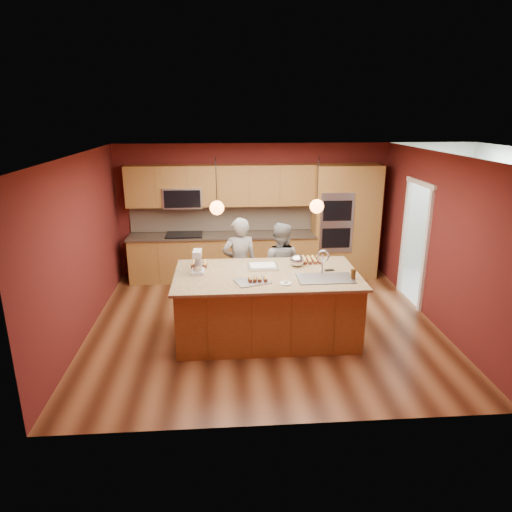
{
  "coord_description": "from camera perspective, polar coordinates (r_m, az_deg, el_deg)",
  "views": [
    {
      "loc": [
        -0.62,
        -6.69,
        3.29
      ],
      "look_at": [
        -0.14,
        -0.1,
        1.19
      ],
      "focal_mm": 32.0,
      "sensor_mm": 36.0,
      "label": 1
    }
  ],
  "objects": [
    {
      "name": "wall_left",
      "position": [
        7.28,
        -21.05,
        0.95
      ],
      "size": [
        0.0,
        5.0,
        5.0
      ],
      "primitive_type": "plane",
      "rotation": [
        1.57,
        0.0,
        1.57
      ],
      "color": "#561816",
      "rests_on": "ground"
    },
    {
      "name": "cabinet_run",
      "position": [
        9.23,
        -4.46,
        3.08
      ],
      "size": [
        3.74,
        0.64,
        2.3
      ],
      "color": "brown",
      "rests_on": "floor"
    },
    {
      "name": "cupcakes_rack",
      "position": [
        6.39,
        0.18,
        -2.89
      ],
      "size": [
        0.28,
        0.14,
        0.06
      ],
      "primitive_type": null,
      "color": "gold",
      "rests_on": "island"
    },
    {
      "name": "mixing_bowl",
      "position": [
        7.07,
        5.14,
        -0.58
      ],
      "size": [
        0.22,
        0.22,
        0.19
      ],
      "primitive_type": "ellipsoid",
      "color": "silver",
      "rests_on": "island"
    },
    {
      "name": "wall_front",
      "position": [
        4.65,
        3.88,
        -7.05
      ],
      "size": [
        5.5,
        0.0,
        5.5
      ],
      "primitive_type": "plane",
      "rotation": [
        -1.57,
        0.0,
        0.0
      ],
      "color": "#561816",
      "rests_on": "ground"
    },
    {
      "name": "cooling_rack",
      "position": [
        6.41,
        -0.46,
        -3.2
      ],
      "size": [
        0.55,
        0.46,
        0.02
      ],
      "primitive_type": "cube",
      "rotation": [
        0.0,
        0.0,
        0.33
      ],
      "color": "#A1A3A8",
      "rests_on": "island"
    },
    {
      "name": "stand_mixer",
      "position": [
        6.77,
        -7.3,
        -0.93
      ],
      "size": [
        0.2,
        0.26,
        0.35
      ],
      "rotation": [
        0.0,
        0.0,
        -0.05
      ],
      "color": "silver",
      "rests_on": "island"
    },
    {
      "name": "dryer",
      "position": [
        9.96,
        25.07,
        -0.37
      ],
      "size": [
        0.77,
        0.78,
        1.0
      ],
      "primitive_type": "cube",
      "rotation": [
        0.0,
        0.0,
        -0.28
      ],
      "color": "silver",
      "rests_on": "floor"
    },
    {
      "name": "cupcakes_left",
      "position": [
        7.11,
        -7.09,
        -0.97
      ],
      "size": [
        0.26,
        0.26,
        0.08
      ],
      "primitive_type": null,
      "color": "gold",
      "rests_on": "island"
    },
    {
      "name": "laundry_room",
      "position": [
        9.42,
        27.95,
        7.4
      ],
      "size": [
        2.6,
        2.7,
        2.7
      ],
      "color": "beige",
      "rests_on": "ground"
    },
    {
      "name": "person_right",
      "position": [
        7.81,
        2.96,
        -1.28
      ],
      "size": [
        0.89,
        0.78,
        1.53
      ],
      "primitive_type": "imported",
      "rotation": [
        0.0,
        0.0,
        2.82
      ],
      "color": "slate",
      "rests_on": "floor"
    },
    {
      "name": "person_left",
      "position": [
        7.74,
        -2.05,
        -1.06
      ],
      "size": [
        0.65,
        0.48,
        1.63
      ],
      "primitive_type": "imported",
      "rotation": [
        0.0,
        0.0,
        3.3
      ],
      "color": "black",
      "rests_on": "floor"
    },
    {
      "name": "pendant_right",
      "position": [
        6.59,
        7.61,
        6.21
      ],
      "size": [
        0.2,
        0.2,
        0.8
      ],
      "color": "black",
      "rests_on": "ceiling"
    },
    {
      "name": "doorway_trim",
      "position": [
        8.5,
        19.17,
        1.34
      ],
      "size": [
        0.08,
        1.11,
        2.2
      ],
      "primitive_type": null,
      "color": "white",
      "rests_on": "wall_right"
    },
    {
      "name": "plate",
      "position": [
        6.36,
        3.74,
        -3.43
      ],
      "size": [
        0.17,
        0.17,
        0.01
      ],
      "primitive_type": "cylinder",
      "color": "silver",
      "rests_on": "island"
    },
    {
      "name": "wall_back",
      "position": [
        9.41,
        -0.35,
        5.71
      ],
      "size": [
        5.5,
        0.0,
        5.5
      ],
      "primitive_type": "plane",
      "rotation": [
        1.57,
        0.0,
        0.0
      ],
      "color": "#561816",
      "rests_on": "ground"
    },
    {
      "name": "tumbler",
      "position": [
        6.66,
        12.05,
        -2.23
      ],
      "size": [
        0.07,
        0.07,
        0.14
      ],
      "primitive_type": "cylinder",
      "color": "#3C220B",
      "rests_on": "island"
    },
    {
      "name": "oven_column",
      "position": [
        9.46,
        11.04,
        4.21
      ],
      "size": [
        1.3,
        0.62,
        2.3
      ],
      "color": "brown",
      "rests_on": "floor"
    },
    {
      "name": "pendant_left",
      "position": [
        6.45,
        -4.91,
        6.06
      ],
      "size": [
        0.2,
        0.2,
        0.8
      ],
      "color": "black",
      "rests_on": "ceiling"
    },
    {
      "name": "ceiling",
      "position": [
        6.74,
        1.11,
        12.59
      ],
      "size": [
        5.5,
        5.5,
        0.0
      ],
      "primitive_type": "plane",
      "rotation": [
        3.14,
        0.0,
        0.0
      ],
      "color": "silver",
      "rests_on": "ground"
    },
    {
      "name": "floor",
      "position": [
        7.48,
        0.99,
        -8.49
      ],
      "size": [
        5.5,
        5.5,
        0.0
      ],
      "primitive_type": "plane",
      "color": "#401E0F",
      "rests_on": "ground"
    },
    {
      "name": "washer",
      "position": [
        9.33,
        27.36,
        -2.02
      ],
      "size": [
        0.59,
        0.61,
        0.94
      ],
      "primitive_type": "cube",
      "rotation": [
        0.0,
        0.0,
        -0.0
      ],
      "color": "silver",
      "rests_on": "floor"
    },
    {
      "name": "wall_right",
      "position": [
        7.74,
        21.79,
        1.81
      ],
      "size": [
        0.0,
        5.0,
        5.0
      ],
      "primitive_type": "plane",
      "rotation": [
        1.57,
        0.0,
        -1.57
      ],
      "color": "#561816",
      "rests_on": "ground"
    },
    {
      "name": "island",
      "position": [
        6.93,
        1.45,
        -6.03
      ],
      "size": [
        2.72,
        1.52,
        1.38
      ],
      "color": "brown",
      "rests_on": "floor"
    },
    {
      "name": "sheet_cake",
      "position": [
        6.99,
        0.87,
        -1.31
      ],
      "size": [
        0.45,
        0.34,
        0.05
      ],
      "rotation": [
        0.0,
        0.0,
        0.03
      ],
      "color": "silver",
      "rests_on": "island"
    },
    {
      "name": "phone",
      "position": [
        6.96,
        9.14,
        -1.75
      ],
      "size": [
        0.15,
        0.1,
        0.01
      ],
      "primitive_type": "cube",
      "rotation": [
        0.0,
        0.0,
        0.17
      ],
      "color": "black",
      "rests_on": "island"
    },
    {
      "name": "cupcakes_right",
      "position": [
        7.31,
        6.95,
        -0.46
      ],
      "size": [
        0.32,
        0.32,
        0.07
      ],
      "primitive_type": null,
      "color": "gold",
      "rests_on": "island"
    }
  ]
}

